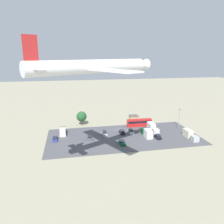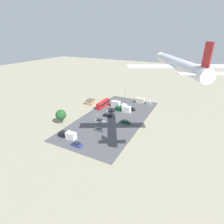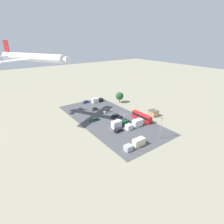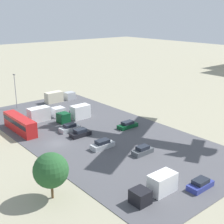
{
  "view_description": "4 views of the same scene",
  "coord_description": "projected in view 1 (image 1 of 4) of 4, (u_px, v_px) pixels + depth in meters",
  "views": [
    {
      "loc": [
        21.35,
        91.61,
        33.27
      ],
      "look_at": [
        7.76,
        23.54,
        14.83
      ],
      "focal_mm": 35.0,
      "sensor_mm": 36.0,
      "label": 1
    },
    {
      "loc": [
        70.41,
        44.3,
        38.24
      ],
      "look_at": [
        1.14,
        8.95,
        3.7
      ],
      "focal_mm": 28.0,
      "sensor_mm": 36.0,
      "label": 2
    },
    {
      "loc": [
        -65.48,
        55.52,
        37.66
      ],
      "look_at": [
        0.34,
        7.35,
        3.12
      ],
      "focal_mm": 28.0,
      "sensor_mm": 36.0,
      "label": 3
    },
    {
      "loc": [
        50.18,
        -27.73,
        24.61
      ],
      "look_at": [
        2.9,
        11.6,
        4.87
      ],
      "focal_mm": 50.0,
      "sensor_mm": 36.0,
      "label": 4
    }
  ],
  "objects": [
    {
      "name": "parked_truck_1",
      "position": [
        190.0,
        135.0,
        89.04
      ],
      "size": [
        2.41,
        9.01,
        3.0
      ],
      "color": "#ADB2B7",
      "rests_on": "ground"
    },
    {
      "name": "parked_car_1",
      "position": [
        55.0,
        139.0,
        86.66
      ],
      "size": [
        1.94,
        4.29,
        1.45
      ],
      "color": "navy",
      "rests_on": "ground"
    },
    {
      "name": "tree_near_shed",
      "position": [
        82.0,
        116.0,
        104.79
      ],
      "size": [
        4.88,
        4.88,
        6.73
      ],
      "color": "brown",
      "rests_on": "ground"
    },
    {
      "name": "parked_car_4",
      "position": [
        122.0,
        132.0,
        93.91
      ],
      "size": [
        1.99,
        4.41,
        1.57
      ],
      "color": "black",
      "rests_on": "ground"
    },
    {
      "name": "parked_car_2",
      "position": [
        131.0,
        131.0,
        94.74
      ],
      "size": [
        1.93,
        4.47,
        1.63
      ],
      "color": "#ADB2B7",
      "rests_on": "ground"
    },
    {
      "name": "airplane",
      "position": [
        96.0,
        66.0,
        53.41
      ],
      "size": [
        33.62,
        28.47,
        8.29
      ],
      "rotation": [
        0.0,
        0.0,
        2.06
      ],
      "color": "white"
    },
    {
      "name": "parking_lot_surface",
      "position": [
        124.0,
        137.0,
        90.69
      ],
      "size": [
        62.29,
        29.86,
        0.08
      ],
      "color": "#4C4C51",
      "rests_on": "ground"
    },
    {
      "name": "parked_car_6",
      "position": [
        122.0,
        142.0,
        83.12
      ],
      "size": [
        1.91,
        4.77,
        1.47
      ],
      "color": "#0C4723",
      "rests_on": "ground"
    },
    {
      "name": "bus",
      "position": [
        139.0,
        122.0,
        103.6
      ],
      "size": [
        11.7,
        2.48,
        3.36
      ],
      "rotation": [
        0.0,
        0.0,
        1.57
      ],
      "color": "red",
      "rests_on": "ground"
    },
    {
      "name": "light_pole_lot_centre",
      "position": [
        179.0,
        118.0,
        99.73
      ],
      "size": [
        0.9,
        0.28,
        9.17
      ],
      "color": "gray",
      "rests_on": "ground"
    },
    {
      "name": "parked_truck_2",
      "position": [
        63.0,
        131.0,
        92.99
      ],
      "size": [
        2.4,
        7.55,
        2.86
      ],
      "rotation": [
        0.0,
        0.0,
        3.14
      ],
      "color": "black",
      "rests_on": "ground"
    },
    {
      "name": "parked_car_3",
      "position": [
        104.0,
        133.0,
        92.59
      ],
      "size": [
        1.91,
        4.67,
        1.64
      ],
      "color": "#ADB2B7",
      "rests_on": "ground"
    },
    {
      "name": "parked_truck_3",
      "position": [
        152.0,
        128.0,
        96.99
      ],
      "size": [
        2.49,
        9.07,
        3.28
      ],
      "color": "silver",
      "rests_on": "ground"
    },
    {
      "name": "shed_building",
      "position": [
        134.0,
        118.0,
        111.87
      ],
      "size": [
        4.47,
        4.24,
        2.98
      ],
      "color": "tan",
      "rests_on": "ground"
    },
    {
      "name": "parked_car_0",
      "position": [
        90.0,
        138.0,
        87.56
      ],
      "size": [
        1.74,
        4.13,
        1.54
      ],
      "rotation": [
        0.0,
        0.0,
        3.14
      ],
      "color": "#4C5156",
      "rests_on": "ground"
    },
    {
      "name": "parked_truck_0",
      "position": [
        147.0,
        133.0,
        90.63
      ],
      "size": [
        2.47,
        8.25,
        3.26
      ],
      "rotation": [
        0.0,
        0.0,
        3.14
      ],
      "color": "#0C4723",
      "rests_on": "ground"
    },
    {
      "name": "ground_plane",
      "position": [
        119.0,
        130.0,
        99.41
      ],
      "size": [
        400.0,
        400.0,
        0.0
      ],
      "primitive_type": "plane",
      "color": "gray"
    },
    {
      "name": "parked_car_5",
      "position": [
        158.0,
        137.0,
        88.71
      ],
      "size": [
        1.9,
        4.0,
        1.63
      ],
      "rotation": [
        0.0,
        0.0,
        3.14
      ],
      "color": "black",
      "rests_on": "ground"
    }
  ]
}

